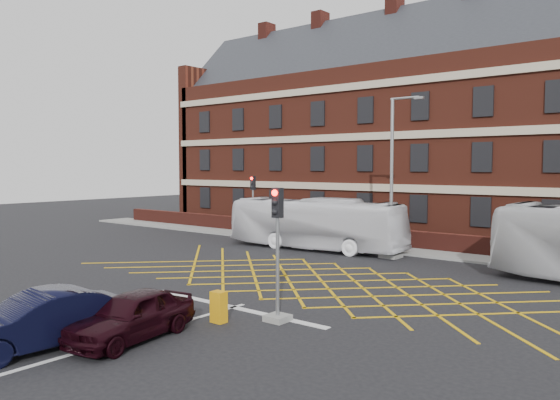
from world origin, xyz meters
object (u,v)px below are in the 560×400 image
Objects in this scene: car_navy at (40,321)px; utility_cabinet at (219,307)px; bus_left at (315,224)px; street_lamp at (392,204)px; direction_signs at (254,218)px; traffic_light_near at (277,267)px; car_maroon at (132,315)px; traffic_light_far at (253,213)px.

utility_cabinet is (2.00, 4.81, -0.28)m from car_navy.
street_lamp is at bearing -92.60° from bus_left.
direction_signs is (-11.35, 1.56, -1.55)m from street_lamp.
car_maroon is at bearing -117.15° from traffic_light_near.
bus_left is 5.00× the size of direction_signs.
street_lamp is at bearing -6.82° from traffic_light_far.
street_lamp reaches higher than bus_left.
traffic_light_far is (-10.68, 20.69, 0.99)m from car_navy.
traffic_light_near is at bearing -78.06° from street_lamp.
traffic_light_near is 1.00× the size of traffic_light_far.
traffic_light_far is 20.36m from utility_cabinet.
utility_cabinet is (12.79, -16.09, -0.88)m from direction_signs.
traffic_light_far is 1.94× the size of direction_signs.
car_maroon is at bearing 61.59° from car_navy.
traffic_light_far is (-11.97, 18.65, 1.06)m from car_maroon.
utility_cabinet is at bearing -136.95° from traffic_light_near.
traffic_light_far reaches higher than utility_cabinet.
car_navy is at bearing -118.95° from traffic_light_near.
direction_signs is at bearing 117.14° from traffic_light_far.
traffic_light_far reaches higher than bus_left.
street_lamp is at bearing 101.94° from traffic_light_near.
car_navy is at bearing -131.30° from car_maroon.
utility_cabinet is (0.71, 2.77, -0.21)m from car_maroon.
car_maroon is 0.97× the size of traffic_light_near.
car_navy is 23.30m from traffic_light_far.
traffic_light_near and traffic_light_far have the same top height.
street_lamp is 8.64× the size of utility_cabinet.
direction_signs is 2.21× the size of utility_cabinet.
traffic_light_far is (-6.27, 1.46, 0.23)m from bus_left.
car_maroon is 22.41m from direction_signs.
traffic_light_far reaches higher than car_maroon.
car_navy is at bearing -112.57° from utility_cabinet.
utility_cabinet is at bearing -160.01° from bus_left.
direction_signs is at bearing 128.47° from utility_cabinet.
bus_left is at bearing 106.86° from car_navy.
traffic_light_near is 13.60m from street_lamp.
car_navy reaches higher than utility_cabinet.
car_maroon is at bearing -87.60° from street_lamp.
direction_signs is at bearing 113.67° from car_maroon.
traffic_light_far reaches higher than car_navy.
car_maroon is at bearing -57.37° from direction_signs.
bus_left is 5.17m from street_lamp.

